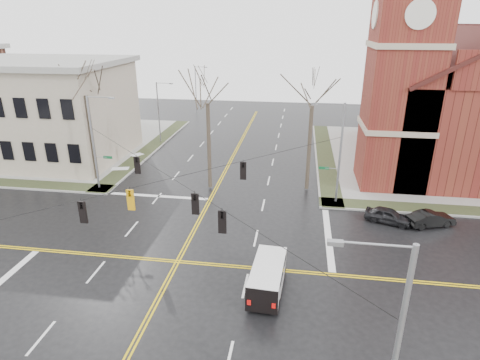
# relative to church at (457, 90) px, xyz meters

# --- Properties ---
(ground) EXTENTS (120.00, 120.00, 0.00)m
(ground) POSITION_rel_church_xyz_m (-24.76, -24.78, -8.43)
(ground) COLOR black
(ground) RESTS_ON ground
(sidewalks) EXTENTS (80.00, 80.00, 0.17)m
(sidewalks) POSITION_rel_church_xyz_m (-24.76, -24.78, -8.36)
(sidewalks) COLOR gray
(sidewalks) RESTS_ON ground
(road_markings) EXTENTS (100.00, 100.00, 0.01)m
(road_markings) POSITION_rel_church_xyz_m (-24.76, -24.78, -8.43)
(road_markings) COLOR gold
(road_markings) RESTS_ON ground
(church) EXTENTS (24.28, 27.48, 27.50)m
(church) POSITION_rel_church_xyz_m (0.00, 0.00, 0.00)
(church) COLOR maroon
(church) RESTS_ON ground
(civic_building_a) EXTENTS (18.00, 14.00, 11.00)m
(civic_building_a) POSITION_rel_church_xyz_m (-46.76, -4.78, -2.93)
(civic_building_a) COLOR tan
(civic_building_a) RESTS_ON ground
(signal_pole_ne) EXTENTS (2.75, 0.22, 9.00)m
(signal_pole_ne) POSITION_rel_church_xyz_m (-13.44, -13.28, -3.48)
(signal_pole_ne) COLOR gray
(signal_pole_ne) RESTS_ON ground
(signal_pole_nw) EXTENTS (2.75, 0.22, 9.00)m
(signal_pole_nw) POSITION_rel_church_xyz_m (-36.09, -13.28, -3.48)
(signal_pole_nw) COLOR gray
(signal_pole_nw) RESTS_ON ground
(signal_pole_se) EXTENTS (2.75, 0.22, 9.00)m
(signal_pole_se) POSITION_rel_church_xyz_m (-13.44, -36.28, -3.48)
(signal_pole_se) COLOR gray
(signal_pole_se) RESTS_ON ground
(span_wires) EXTENTS (23.02, 23.02, 0.03)m
(span_wires) POSITION_rel_church_xyz_m (-24.76, -24.78, -2.23)
(span_wires) COLOR black
(span_wires) RESTS_ON ground
(traffic_signals) EXTENTS (8.21, 8.26, 1.30)m
(traffic_signals) POSITION_rel_church_xyz_m (-24.76, -25.45, -2.98)
(traffic_signals) COLOR black
(traffic_signals) RESTS_ON ground
(streetlight_north_a) EXTENTS (2.30, 0.20, 8.00)m
(streetlight_north_a) POSITION_rel_church_xyz_m (-35.42, 3.22, -3.97)
(streetlight_north_a) COLOR gray
(streetlight_north_a) RESTS_ON ground
(streetlight_north_b) EXTENTS (2.30, 0.20, 8.00)m
(streetlight_north_b) POSITION_rel_church_xyz_m (-35.42, 23.22, -3.97)
(streetlight_north_b) COLOR gray
(streetlight_north_b) RESTS_ON ground
(cargo_van) EXTENTS (2.14, 4.88, 1.81)m
(cargo_van) POSITION_rel_church_xyz_m (-18.35, -26.91, -7.36)
(cargo_van) COLOR silver
(cargo_van) RESTS_ON ground
(parked_car_a) EXTENTS (3.99, 2.65, 1.26)m
(parked_car_a) POSITION_rel_church_xyz_m (-9.31, -16.63, -7.80)
(parked_car_a) COLOR black
(parked_car_a) RESTS_ON ground
(parked_car_b) EXTENTS (4.05, 2.55, 1.26)m
(parked_car_b) POSITION_rel_church_xyz_m (-6.03, -16.73, -7.80)
(parked_car_b) COLOR black
(parked_car_b) RESTS_ON ground
(tree_nw_far) EXTENTS (4.00, 4.00, 12.88)m
(tree_nw_far) POSITION_rel_church_xyz_m (-37.58, -11.02, 0.87)
(tree_nw_far) COLOR #372F23
(tree_nw_far) RESTS_ON ground
(tree_nw_near) EXTENTS (4.00, 4.00, 12.45)m
(tree_nw_near) POSITION_rel_church_xyz_m (-25.36, -11.63, 0.57)
(tree_nw_near) COLOR #372F23
(tree_nw_near) RESTS_ON ground
(tree_ne) EXTENTS (4.00, 4.00, 12.23)m
(tree_ne) POSITION_rel_church_xyz_m (-15.88, -10.64, 0.41)
(tree_ne) COLOR #372F23
(tree_ne) RESTS_ON ground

